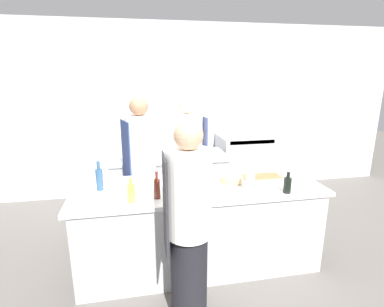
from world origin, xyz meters
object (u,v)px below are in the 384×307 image
bowl_mixing_large (204,183)px  stockpot (155,153)px  chef_at_pass_far (141,170)px  oven_range (244,165)px  bottle_wine (131,193)px  bottle_olive_oil (99,179)px  bottle_vinegar (157,188)px  bottle_cooking_oil (250,182)px  chef_at_stove (188,165)px  bottle_sauce (287,185)px  bowl_prep_small (232,179)px  chef_at_prep_near (188,226)px

bowl_mixing_large → stockpot: stockpot is taller
chef_at_pass_far → oven_range: bearing=-73.7°
bottle_wine → oven_range: bearing=47.8°
bottle_olive_oil → bottle_vinegar: bottle_olive_oil is taller
bottle_cooking_oil → stockpot: 1.60m
bottle_cooking_oil → bowl_mixing_large: bearing=149.2°
chef_at_stove → bottle_sauce: bearing=21.9°
bottle_vinegar → bottle_sauce: 1.25m
bowl_mixing_large → bowl_prep_small: 0.33m
bottle_sauce → stockpot: bearing=128.7°
chef_at_stove → bowl_mixing_large: (0.02, -0.81, 0.05)m
bottle_wine → bottle_olive_oil: bearing=130.4°
bottle_vinegar → bottle_cooking_oil: bottle_cooking_oil is taller
chef_at_prep_near → bottle_vinegar: 0.55m
chef_at_prep_near → chef_at_pass_far: chef_at_pass_far is taller
bowl_prep_small → stockpot: stockpot is taller
bottle_olive_oil → stockpot: (0.62, 1.03, -0.04)m
chef_at_pass_far → bottle_vinegar: (0.12, -0.88, 0.11)m
bowl_mixing_large → chef_at_pass_far: bearing=132.3°
chef_at_stove → bowl_mixing_large: bearing=-11.2°
chef_at_prep_near → bottle_vinegar: size_ratio=6.53×
bowl_mixing_large → bottle_vinegar: bearing=-156.5°
oven_range → bowl_mixing_large: size_ratio=5.16×
oven_range → bowl_mixing_large: (-1.13, -1.79, 0.43)m
chef_at_pass_far → bottle_vinegar: size_ratio=6.80×
stockpot → bowl_prep_small: bearing=-55.6°
chef_at_stove → stockpot: chef_at_stove is taller
bottle_cooking_oil → stockpot: size_ratio=1.01×
bottle_cooking_oil → bottle_vinegar: bearing=178.2°
chef_at_stove → bottle_cooking_oil: (0.42, -1.05, 0.12)m
chef_at_prep_near → bottle_wine: size_ratio=7.28×
chef_at_prep_near → chef_at_pass_far: bearing=14.9°
chef_at_prep_near → bottle_vinegar: chef_at_prep_near is taller
bowl_prep_small → bottle_sauce: bearing=-41.5°
bottle_cooking_oil → stockpot: bearing=120.7°
bottle_vinegar → bowl_mixing_large: bottle_vinegar is taller
chef_at_pass_far → bottle_wine: size_ratio=7.58×
chef_at_stove → bowl_prep_small: size_ratio=7.25×
oven_range → bottle_olive_oil: size_ratio=3.43×
chef_at_stove → stockpot: bearing=-141.7°
chef_at_stove → bottle_wine: bearing=-45.8°
chef_at_prep_near → bottle_sauce: chef_at_prep_near is taller
chef_at_pass_far → bottle_wine: bearing=156.6°
bottle_olive_oil → bowl_prep_small: bottle_olive_oil is taller
oven_range → bottle_vinegar: size_ratio=3.92×
bottle_wine → bottle_sauce: 1.48m
stockpot → bottle_cooking_oil: bearing=-59.3°
chef_at_pass_far → bottle_olive_oil: (-0.42, -0.57, 0.12)m
chef_at_pass_far → stockpot: 0.51m
bottle_cooking_oil → chef_at_stove: bearing=111.9°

